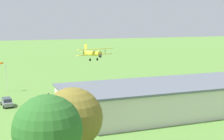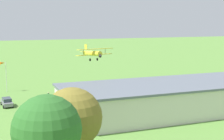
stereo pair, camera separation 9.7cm
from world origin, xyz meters
name	(u,v)px [view 2 (the right image)]	position (x,y,z in m)	size (l,w,h in m)	color
ground_plane	(94,85)	(0.00, 0.00, 0.00)	(400.00, 400.00, 0.00)	#568438
hangar	(171,98)	(-5.71, 28.64, 2.69)	(39.76, 15.20, 5.36)	beige
biplane	(93,53)	(1.99, 6.12, 8.83)	(9.00, 8.09, 3.66)	yellow
car_orange	(43,101)	(15.00, 15.31, 0.82)	(2.01, 4.26, 1.58)	orange
car_grey	(7,102)	(21.67, 14.17, 0.84)	(2.32, 4.50, 1.62)	slate
person_by_parked_cars	(48,96)	(13.35, 11.80, 0.82)	(0.49, 0.49, 1.64)	#3F3F47
person_at_fence_line	(185,85)	(-19.61, 11.23, 0.75)	(0.52, 0.52, 1.53)	orange
person_watching_takeoff	(180,84)	(-19.22, 9.46, 0.75)	(0.50, 0.50, 1.52)	#33723F
tree_behind_hangar_right	(47,130)	(19.95, 52.57, 7.26)	(5.96, 5.96, 10.26)	brown
tree_behind_hangar_left	(72,118)	(16.11, 45.29, 5.86)	(6.66, 6.66, 9.21)	brown
windsock	(3,65)	(21.61, 0.26, 6.12)	(1.47, 1.18, 6.99)	silver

